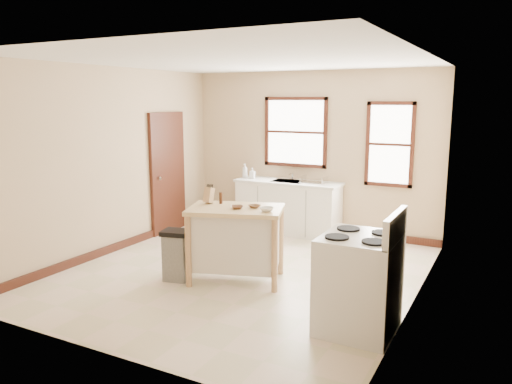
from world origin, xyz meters
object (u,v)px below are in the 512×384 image
at_px(soap_bottle_b, 252,173).
at_px(pepper_grinder, 221,198).
at_px(kitchen_island, 236,244).
at_px(gas_stove, 359,270).
at_px(knife_block, 209,196).
at_px(bowl_a, 237,207).
at_px(bowl_b, 254,206).
at_px(dish_rack, 314,180).
at_px(bowl_c, 267,209).
at_px(trash_bin, 176,255).
at_px(soap_bottle_a, 245,171).

relative_size(soap_bottle_b, pepper_grinder, 1.27).
distance_m(kitchen_island, gas_stove, 1.92).
relative_size(knife_block, bowl_a, 1.29).
distance_m(knife_block, bowl_b, 0.66).
relative_size(soap_bottle_b, gas_stove, 0.15).
bearing_deg(dish_rack, pepper_grinder, -89.97).
xyz_separation_m(soap_bottle_b, kitchen_island, (1.07, -2.44, -0.53)).
relative_size(kitchen_island, bowl_a, 7.61).
relative_size(soap_bottle_b, knife_block, 0.95).
relative_size(soap_bottle_b, bowl_c, 1.15).
distance_m(bowl_a, trash_bin, 1.03).
relative_size(kitchen_island, bowl_c, 7.16).
xyz_separation_m(soap_bottle_b, gas_stove, (2.87, -3.10, -0.39)).
relative_size(soap_bottle_a, knife_block, 1.27).
height_order(soap_bottle_b, bowl_b, soap_bottle_b).
distance_m(bowl_b, bowl_c, 0.26).
relative_size(kitchen_island, bowl_b, 7.93).
bearing_deg(pepper_grinder, soap_bottle_b, 108.37).
relative_size(soap_bottle_a, pepper_grinder, 1.70).
distance_m(pepper_grinder, trash_bin, 0.94).
bearing_deg(dish_rack, kitchen_island, -82.86).
height_order(soap_bottle_a, bowl_a, soap_bottle_a).
bearing_deg(knife_block, kitchen_island, -5.40).
relative_size(dish_rack, trash_bin, 0.63).
bearing_deg(bowl_a, soap_bottle_a, 116.91).
bearing_deg(bowl_c, trash_bin, -163.74).
xyz_separation_m(soap_bottle_a, bowl_c, (1.67, -2.48, -0.06)).
relative_size(bowl_b, trash_bin, 0.22).
xyz_separation_m(kitchen_island, bowl_b, (0.22, 0.09, 0.50)).
bearing_deg(dish_rack, gas_stove, -52.12).
height_order(soap_bottle_b, bowl_c, soap_bottle_b).
distance_m(kitchen_island, bowl_b, 0.55).
bearing_deg(knife_block, pepper_grinder, 22.40).
relative_size(soap_bottle_a, dish_rack, 0.61).
bearing_deg(gas_stove, soap_bottle_b, 132.78).
bearing_deg(pepper_grinder, bowl_b, -2.18).
relative_size(kitchen_island, knife_block, 5.90).
height_order(kitchen_island, gas_stove, gas_stove).
relative_size(dish_rack, knife_block, 2.08).
relative_size(pepper_grinder, gas_stove, 0.12).
xyz_separation_m(dish_rack, trash_bin, (-0.78, -2.84, -0.64)).
height_order(dish_rack, pepper_grinder, pepper_grinder).
xyz_separation_m(knife_block, bowl_c, (0.89, -0.08, -0.07)).
distance_m(soap_bottle_b, bowl_c, 2.89).
bearing_deg(soap_bottle_a, gas_stove, -41.29).
relative_size(pepper_grinder, bowl_a, 0.97).
bearing_deg(bowl_c, soap_bottle_b, 121.56).
relative_size(soap_bottle_a, trash_bin, 0.38).
bearing_deg(pepper_grinder, trash_bin, -130.07).
xyz_separation_m(soap_bottle_b, bowl_c, (1.52, -2.47, -0.02)).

